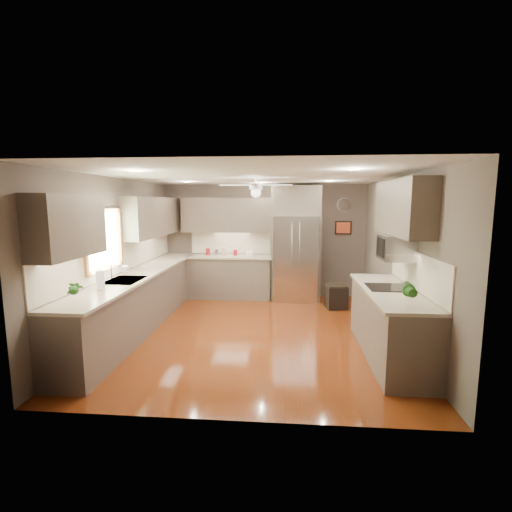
# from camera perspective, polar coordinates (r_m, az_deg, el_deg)

# --- Properties ---
(floor) EXTENTS (5.00, 5.00, 0.00)m
(floor) POSITION_cam_1_polar(r_m,az_deg,el_deg) (6.19, -0.25, -11.60)
(floor) COLOR #51290A
(floor) RESTS_ON ground
(ceiling) EXTENTS (5.00, 5.00, 0.00)m
(ceiling) POSITION_cam_1_polar(r_m,az_deg,el_deg) (5.84, -0.27, 12.16)
(ceiling) COLOR white
(ceiling) RESTS_ON ground
(wall_back) EXTENTS (4.50, 0.00, 4.50)m
(wall_back) POSITION_cam_1_polar(r_m,az_deg,el_deg) (8.36, 1.23, 2.40)
(wall_back) COLOR brown
(wall_back) RESTS_ON ground
(wall_front) EXTENTS (4.50, 0.00, 4.50)m
(wall_front) POSITION_cam_1_polar(r_m,az_deg,el_deg) (3.45, -3.89, -6.08)
(wall_front) COLOR brown
(wall_front) RESTS_ON ground
(wall_left) EXTENTS (0.00, 5.00, 5.00)m
(wall_left) POSITION_cam_1_polar(r_m,az_deg,el_deg) (6.48, -20.50, 0.17)
(wall_left) COLOR brown
(wall_left) RESTS_ON ground
(wall_right) EXTENTS (0.00, 5.00, 5.00)m
(wall_right) POSITION_cam_1_polar(r_m,az_deg,el_deg) (6.12, 21.24, -0.32)
(wall_right) COLOR brown
(wall_right) RESTS_ON ground
(canister_a) EXTENTS (0.12, 0.12, 0.15)m
(canister_a) POSITION_cam_1_polar(r_m,az_deg,el_deg) (8.29, -7.41, 0.68)
(canister_a) COLOR maroon
(canister_a) RESTS_ON back_run
(canister_b) EXTENTS (0.10, 0.10, 0.14)m
(canister_b) POSITION_cam_1_polar(r_m,az_deg,el_deg) (8.21, -6.08, 0.56)
(canister_b) COLOR silver
(canister_b) RESTS_ON back_run
(canister_c) EXTENTS (0.11, 0.11, 0.16)m
(canister_c) POSITION_cam_1_polar(r_m,az_deg,el_deg) (8.20, -4.96, 0.71)
(canister_c) COLOR #C3AC92
(canister_c) RESTS_ON back_run
(canister_d) EXTENTS (0.10, 0.10, 0.13)m
(canister_d) POSITION_cam_1_polar(r_m,az_deg,el_deg) (8.19, -3.18, 0.50)
(canister_d) COLOR maroon
(canister_d) RESTS_ON back_run
(soap_bottle) EXTENTS (0.12, 0.12, 0.21)m
(soap_bottle) POSITION_cam_1_polar(r_m,az_deg,el_deg) (6.33, -19.40, -1.83)
(soap_bottle) COLOR white
(soap_bottle) RESTS_ON left_run
(potted_plant_left) EXTENTS (0.21, 0.18, 0.33)m
(potted_plant_left) POSITION_cam_1_polar(r_m,az_deg,el_deg) (4.83, -26.32, -4.52)
(potted_plant_left) COLOR #235B1A
(potted_plant_left) RESTS_ON left_run
(potted_plant_right) EXTENTS (0.19, 0.15, 0.35)m
(potted_plant_right) POSITION_cam_1_polar(r_m,az_deg,el_deg) (4.60, 22.57, -4.81)
(potted_plant_right) COLOR #235B1A
(potted_plant_right) RESTS_ON right_run
(bowl) EXTENTS (0.19, 0.19, 0.05)m
(bowl) POSITION_cam_1_polar(r_m,az_deg,el_deg) (8.11, -0.90, 0.18)
(bowl) COLOR #C3AC92
(bowl) RESTS_ON back_run
(left_run) EXTENTS (0.65, 4.70, 1.45)m
(left_run) POSITION_cam_1_polar(r_m,az_deg,el_deg) (6.64, -17.30, -6.23)
(left_run) COLOR #51453A
(left_run) RESTS_ON ground
(back_run) EXTENTS (1.85, 0.65, 1.45)m
(back_run) POSITION_cam_1_polar(r_m,az_deg,el_deg) (8.26, -3.95, -3.06)
(back_run) COLOR #51453A
(back_run) RESTS_ON ground
(uppers) EXTENTS (4.50, 4.70, 0.95)m
(uppers) POSITION_cam_1_polar(r_m,az_deg,el_deg) (6.63, -6.15, 6.22)
(uppers) COLOR #51453A
(uppers) RESTS_ON wall_left
(window) EXTENTS (0.05, 1.12, 0.92)m
(window) POSITION_cam_1_polar(r_m,az_deg,el_deg) (5.99, -22.42, 2.34)
(window) COLOR #BFF2B2
(window) RESTS_ON wall_left
(sink) EXTENTS (0.50, 0.70, 0.32)m
(sink) POSITION_cam_1_polar(r_m,az_deg,el_deg) (5.96, -19.60, -3.81)
(sink) COLOR silver
(sink) RESTS_ON left_run
(refrigerator) EXTENTS (1.06, 0.75, 2.45)m
(refrigerator) POSITION_cam_1_polar(r_m,az_deg,el_deg) (8.01, 6.08, 1.66)
(refrigerator) COLOR silver
(refrigerator) RESTS_ON ground
(right_run) EXTENTS (0.70, 2.20, 1.45)m
(right_run) POSITION_cam_1_polar(r_m,az_deg,el_deg) (5.44, 19.93, -9.53)
(right_run) COLOR #51453A
(right_run) RESTS_ON ground
(microwave) EXTENTS (0.43, 0.55, 0.34)m
(microwave) POSITION_cam_1_polar(r_m,az_deg,el_deg) (5.50, 20.73, 1.23)
(microwave) COLOR silver
(microwave) RESTS_ON wall_right
(ceiling_fan) EXTENTS (1.18, 1.18, 0.32)m
(ceiling_fan) POSITION_cam_1_polar(r_m,az_deg,el_deg) (6.13, -0.02, 10.41)
(ceiling_fan) COLOR white
(ceiling_fan) RESTS_ON ceiling
(recessed_lights) EXTENTS (2.84, 3.14, 0.01)m
(recessed_lights) POSITION_cam_1_polar(r_m,az_deg,el_deg) (6.24, -0.32, 11.86)
(recessed_lights) COLOR white
(recessed_lights) RESTS_ON ceiling
(wall_clock) EXTENTS (0.30, 0.03, 0.30)m
(wall_clock) POSITION_cam_1_polar(r_m,az_deg,el_deg) (8.38, 13.38, 7.67)
(wall_clock) COLOR white
(wall_clock) RESTS_ON wall_back
(framed_print) EXTENTS (0.36, 0.03, 0.30)m
(framed_print) POSITION_cam_1_polar(r_m,az_deg,el_deg) (8.39, 13.28, 4.26)
(framed_print) COLOR black
(framed_print) RESTS_ON wall_back
(stool) EXTENTS (0.45, 0.45, 0.47)m
(stool) POSITION_cam_1_polar(r_m,az_deg,el_deg) (7.62, 12.20, -6.09)
(stool) COLOR black
(stool) RESTS_ON ground
(paper_towel) EXTENTS (0.11, 0.11, 0.27)m
(paper_towel) POSITION_cam_1_polar(r_m,az_deg,el_deg) (5.34, -22.84, -3.43)
(paper_towel) COLOR white
(paper_towel) RESTS_ON left_run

